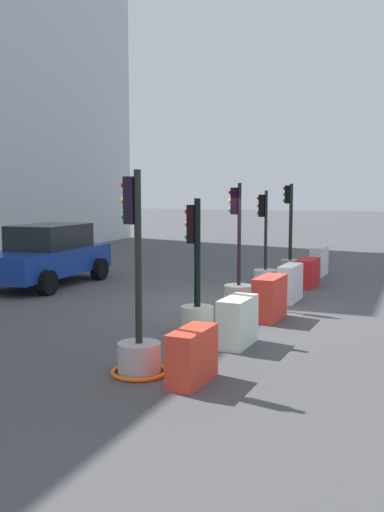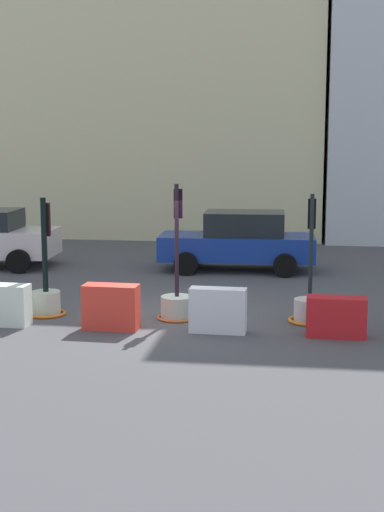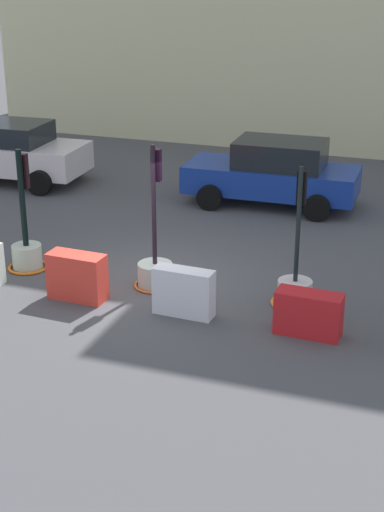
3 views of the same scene
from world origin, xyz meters
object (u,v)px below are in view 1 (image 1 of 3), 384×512
object	(u,v)px
traffic_light_4	(290,258)
construction_barrier_2	(270,298)
construction_barrier_0	(192,356)
traffic_light_0	(138,339)
traffic_light_1	(197,308)
construction_barrier_4	(308,273)
construction_barrier_3	(290,283)
traffic_light_2	(238,286)
construction_barrier_5	(319,261)
construction_barrier_1	(238,322)
traffic_light_3	(265,272)
car_blue_estate	(47,255)

from	to	relation	value
traffic_light_4	construction_barrier_2	xyz separation A→B (m)	(-6.51, -0.99, -0.08)
construction_barrier_0	construction_barrier_2	bearing A→B (deg)	-0.14
traffic_light_0	traffic_light_1	distance (m)	2.60
construction_barrier_4	construction_barrier_3	bearing A→B (deg)	179.99
traffic_light_0	construction_barrier_4	xyz separation A→B (m)	(8.69, -0.86, -0.13)
traffic_light_4	construction_barrier_0	world-z (taller)	traffic_light_4
traffic_light_2	construction_barrier_4	size ratio (longest dim) A/B	2.47
construction_barrier_0	construction_barrier_5	size ratio (longest dim) A/B	0.88
traffic_light_4	construction_barrier_1	distance (m)	8.79
traffic_light_0	construction_barrier_0	size ratio (longest dim) A/B	2.98
traffic_light_3	traffic_light_2	bearing A→B (deg)	-178.30
traffic_light_4	construction_barrier_2	bearing A→B (deg)	-171.37
traffic_light_1	construction_barrier_3	world-z (taller)	traffic_light_1
traffic_light_0	construction_barrier_4	size ratio (longest dim) A/B	2.59
traffic_light_1	traffic_light_3	bearing A→B (deg)	1.48
traffic_light_4	construction_barrier_4	distance (m)	2.32
traffic_light_0	construction_barrier_3	bearing A→B (deg)	-7.64
construction_barrier_1	car_blue_estate	world-z (taller)	car_blue_estate
traffic_light_3	construction_barrier_3	xyz separation A→B (m)	(-1.80, -1.09, 0.04)
traffic_light_4	construction_barrier_3	size ratio (longest dim) A/B	2.56
traffic_light_2	construction_barrier_5	distance (m)	5.54
construction_barrier_3	car_blue_estate	xyz separation A→B (m)	(-0.09, 6.91, 0.41)
construction_barrier_1	car_blue_estate	size ratio (longest dim) A/B	0.23
car_blue_estate	traffic_light_2	bearing A→B (deg)	-98.47
traffic_light_3	construction_barrier_0	xyz separation A→B (m)	(-8.29, -1.11, -0.02)
traffic_light_4	construction_barrier_3	bearing A→B (deg)	-167.64
traffic_light_1	car_blue_estate	distance (m)	7.04
construction_barrier_2	car_blue_estate	xyz separation A→B (m)	(2.04, 6.94, 0.40)
car_blue_estate	traffic_light_1	bearing A→B (deg)	-121.97
car_blue_estate	construction_barrier_4	bearing A→B (deg)	-71.10
traffic_light_3	construction_barrier_2	xyz separation A→B (m)	(-3.93, -1.12, 0.04)
traffic_light_3	construction_barrier_4	world-z (taller)	traffic_light_3
construction_barrier_2	construction_barrier_4	xyz separation A→B (m)	(4.41, 0.03, -0.06)
construction_barrier_3	construction_barrier_0	bearing A→B (deg)	-179.84
traffic_light_2	traffic_light_0	bearing A→B (deg)	-178.43
construction_barrier_3	construction_barrier_4	bearing A→B (deg)	-0.01
traffic_light_4	construction_barrier_2	world-z (taller)	traffic_light_4
traffic_light_3	construction_barrier_4	size ratio (longest dim) A/B	2.31
traffic_light_1	car_blue_estate	bearing A→B (deg)	58.03
traffic_light_1	construction_barrier_1	bearing A→B (deg)	-119.06
traffic_light_4	construction_barrier_5	size ratio (longest dim) A/B	2.53
construction_barrier_4	traffic_light_3	bearing A→B (deg)	113.65
construction_barrier_1	construction_barrier_5	xyz separation A→B (m)	(8.84, 0.08, 0.03)
construction_barrier_5	traffic_light_4	bearing A→B (deg)	96.90
traffic_light_1	construction_barrier_1	distance (m)	1.11
traffic_light_3	construction_barrier_2	distance (m)	4.09
traffic_light_4	construction_barrier_5	distance (m)	0.91
traffic_light_2	construction_barrier_4	world-z (taller)	traffic_light_2
traffic_light_4	construction_barrier_0	xyz separation A→B (m)	(-10.87, -0.98, -0.14)
traffic_light_1	traffic_light_4	size ratio (longest dim) A/B	0.89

